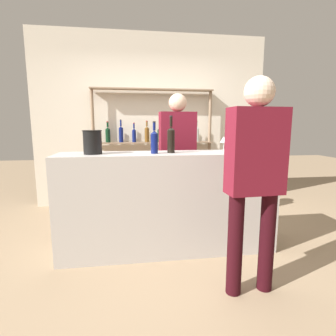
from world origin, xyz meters
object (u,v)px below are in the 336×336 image
counter_bottle_2 (231,141)px  ice_bucket (93,142)px  server_behind_counter (177,150)px  customer_right (255,170)px  counter_bottle_0 (171,139)px  wine_glass (224,140)px  counter_bottle_1 (154,141)px

counter_bottle_2 → ice_bucket: counter_bottle_2 is taller
server_behind_counter → customer_right: 1.52m
counter_bottle_0 → wine_glass: (0.59, 0.10, -0.02)m
counter_bottle_0 → counter_bottle_2: size_ratio=1.18×
ice_bucket → customer_right: (1.29, -0.79, -0.17)m
counter_bottle_1 → counter_bottle_2: bearing=0.3°
counter_bottle_1 → counter_bottle_2: (0.79, 0.00, -0.00)m
wine_glass → ice_bucket: 1.37m
server_behind_counter → customer_right: bearing=9.8°
counter_bottle_2 → customer_right: bearing=-97.6°
counter_bottle_2 → server_behind_counter: bearing=120.4°
server_behind_counter → customer_right: size_ratio=1.03×
ice_bucket → server_behind_counter: (0.96, 0.69, -0.16)m
server_behind_counter → wine_glass: bearing=31.5°
server_behind_counter → counter_bottle_2: bearing=27.9°
counter_bottle_1 → server_behind_counter: 0.83m
counter_bottle_0 → customer_right: size_ratio=0.22×
counter_bottle_2 → wine_glass: bearing=101.0°
counter_bottle_2 → ice_bucket: (-1.39, 0.03, -0.00)m
counter_bottle_2 → ice_bucket: 1.39m
counter_bottle_0 → ice_bucket: counter_bottle_0 is taller
counter_bottle_0 → server_behind_counter: 0.74m
wine_glass → ice_bucket: (-1.36, -0.10, -0.01)m
counter_bottle_2 → customer_right: customer_right is taller
counter_bottle_0 → counter_bottle_2: (0.62, -0.03, -0.02)m
counter_bottle_0 → customer_right: customer_right is taller
server_behind_counter → customer_right: server_behind_counter is taller
counter_bottle_1 → server_behind_counter: server_behind_counter is taller
counter_bottle_1 → counter_bottle_2: 0.79m
counter_bottle_2 → wine_glass: (-0.03, 0.13, 0.00)m
counter_bottle_2 → ice_bucket: size_ratio=1.37×
counter_bottle_2 → counter_bottle_1: bearing=-179.7°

